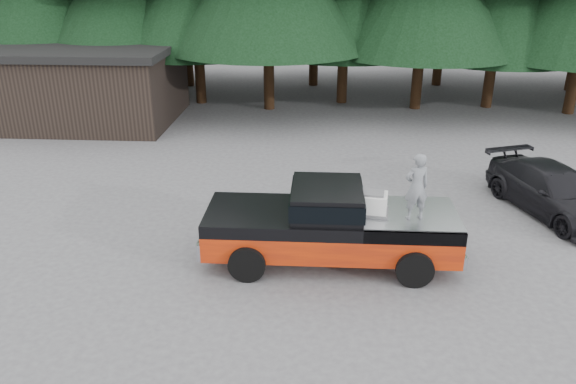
# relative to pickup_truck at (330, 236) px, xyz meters

# --- Properties ---
(ground) EXTENTS (120.00, 120.00, 0.00)m
(ground) POSITION_rel_pickup_truck_xyz_m (-1.79, 0.00, -0.67)
(ground) COLOR #48484A
(ground) RESTS_ON ground
(pickup_truck) EXTENTS (6.00, 2.04, 1.33)m
(pickup_truck) POSITION_rel_pickup_truck_xyz_m (0.00, 0.00, 0.00)
(pickup_truck) COLOR #BF2E06
(pickup_truck) RESTS_ON ground
(truck_cab) EXTENTS (1.66, 1.90, 0.59)m
(truck_cab) POSITION_rel_pickup_truck_xyz_m (-0.10, -0.00, 0.96)
(truck_cab) COLOR black
(truck_cab) RESTS_ON pickup_truck
(air_compressor) EXTENTS (0.73, 0.63, 0.45)m
(air_compressor) POSITION_rel_pickup_truck_xyz_m (0.93, -0.10, 0.89)
(air_compressor) COLOR silver
(air_compressor) RESTS_ON pickup_truck
(man_on_bed) EXTENTS (0.64, 0.51, 1.53)m
(man_on_bed) POSITION_rel_pickup_truck_xyz_m (1.84, -0.33, 1.43)
(man_on_bed) COLOR slate
(man_on_bed) RESTS_ON pickup_truck
(parked_car) EXTENTS (3.28, 4.92, 1.33)m
(parked_car) POSITION_rel_pickup_truck_xyz_m (6.31, 3.15, -0.00)
(parked_car) COLOR black
(parked_car) RESTS_ON ground
(utility_building) EXTENTS (8.40, 6.40, 3.30)m
(utility_building) POSITION_rel_pickup_truck_xyz_m (-10.79, 12.00, 1.00)
(utility_building) COLOR black
(utility_building) RESTS_ON ground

